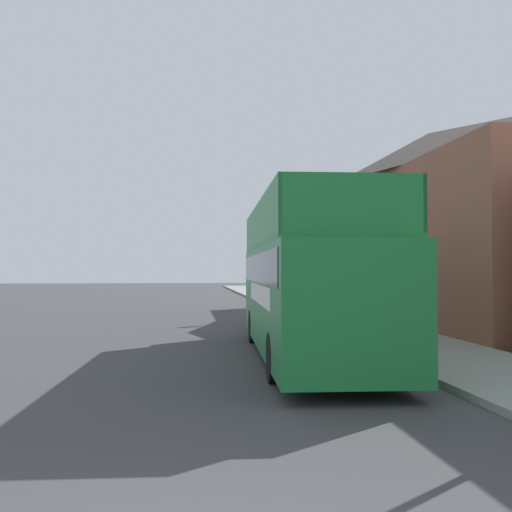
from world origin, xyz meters
TOP-DOWN VIEW (x-y plane):
  - ground_plane at (0.00, 21.00)m, footprint 144.00×144.00m
  - sidewalk at (6.78, 18.00)m, footprint 3.32×108.00m
  - brick_terrace_rear at (11.44, 22.47)m, footprint 6.00×22.39m
  - tour_bus at (3.39, 11.05)m, footprint 3.07×10.84m
  - parked_car_ahead_of_bus at (3.98, 18.33)m, footprint 2.02×4.43m
  - lamp_post_second at (5.78, 13.66)m, footprint 0.35×0.35m
  - lamp_post_third at (5.56, 23.25)m, footprint 0.35×0.35m

SIDE VIEW (x-z plane):
  - ground_plane at x=0.00m, z-range 0.00..0.00m
  - sidewalk at x=6.78m, z-range 0.00..0.14m
  - parked_car_ahead_of_bus at x=3.98m, z-range -0.04..1.41m
  - tour_bus at x=3.39m, z-range -0.16..3.70m
  - lamp_post_second at x=5.78m, z-range 0.99..5.32m
  - lamp_post_third at x=5.56m, z-range 1.06..5.98m
  - brick_terrace_rear at x=11.44m, z-range 0.00..8.48m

